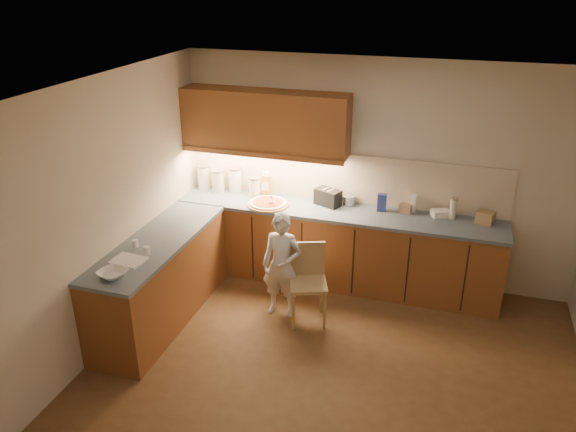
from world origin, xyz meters
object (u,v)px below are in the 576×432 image
at_px(child, 282,265).
at_px(toaster, 328,197).
at_px(oil_jug, 266,185).
at_px(wooden_chair, 308,277).
at_px(pizza_on_board, 268,203).

relative_size(child, toaster, 3.43).
xyz_separation_m(child, oil_jug, (-0.53, 1.03, 0.48)).
xyz_separation_m(wooden_chair, toaster, (-0.03, 0.96, 0.53)).
distance_m(child, oil_jug, 1.25).
bearing_deg(toaster, oil_jug, -161.52).
distance_m(child, toaster, 1.08).
bearing_deg(toaster, child, -81.47).
height_order(child, wooden_chair, child).
bearing_deg(pizza_on_board, child, -61.21).
bearing_deg(oil_jug, child, -62.57).
relative_size(pizza_on_board, oil_jug, 1.61).
bearing_deg(child, wooden_chair, 0.18).
bearing_deg(toaster, pizza_on_board, -138.46).
bearing_deg(oil_jug, pizza_on_board, -66.30).
height_order(child, toaster, child).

